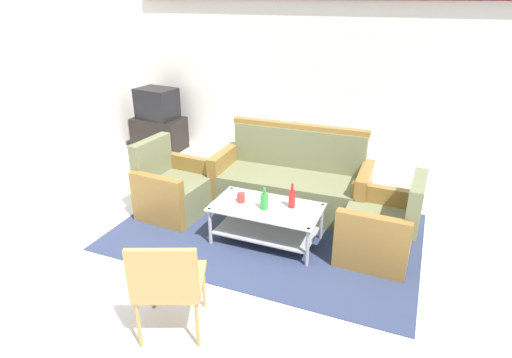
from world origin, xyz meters
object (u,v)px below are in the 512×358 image
Objects in this scene: armchair_right at (381,229)px; cup at (241,198)px; tv_stand at (160,133)px; television at (157,103)px; bottle_green at (264,201)px; armchair_left at (173,190)px; wicker_chair at (168,281)px; bottle_red at (292,198)px; couch at (291,183)px; coffee_table at (266,219)px.

armchair_right reaches higher than cup.
television reaches higher than tv_stand.
tv_stand is 0.50m from television.
bottle_green reaches higher than cup.
cup is at bearing 81.54° from armchair_left.
cup is at bearing 70.93° from wicker_chair.
wicker_chair is at bearing 144.01° from armchair_right.
bottle_red is 3.50m from tv_stand.
couch is 2.14× the size of armchair_right.
tv_stand is at bearing 141.86° from bottle_green.
television is at bearing 82.84° from tv_stand.
cup is (-1.38, -0.20, 0.17)m from armchair_right.
wicker_chair is at bearing 84.36° from couch.
coffee_table is at bearing 1.61° from cup.
armchair_left is 2.34m from armchair_right.
armchair_left is at bearing 175.25° from bottle_red.
tv_stand is at bearing 146.03° from bottle_red.
couch reaches higher than armchair_right.
tv_stand is at bearing -25.69° from couch.
cup is at bearing 146.57° from television.
tv_stand is at bearing 102.49° from wicker_chair.
armchair_right is 0.90m from bottle_red.
coffee_table is 4.29× the size of bottle_red.
armchair_left is 0.77× the size of coffee_table.
couch is at bearing 61.55° from armchair_right.
couch is 1.38m from armchair_left.
television is at bearing 142.58° from coffee_table.
armchair_left reaches higher than tv_stand.
coffee_table is at bearing -161.23° from bottle_red.
cup is (-0.28, -0.01, 0.19)m from coffee_table.
television reaches higher than coffee_table.
television is at bearing -138.15° from armchair_left.
coffee_table is 11.00× the size of cup.
armchair_left is 1.49m from bottle_red.
television is at bearing 139.41° from cup.
television is at bearing -25.74° from couch.
cup reaches higher than coffee_table.
tv_stand is at bearing 139.45° from cup.
tv_stand is 0.95× the size of wicker_chair.
armchair_left is at bearing 135.08° from television.
couch is 2.95m from television.
armchair_right is 3.77× the size of bottle_green.
bottle_green is (-0.00, -0.05, 0.22)m from coffee_table.
bottle_red is 1.62m from wicker_chair.
bottle_red is at bearing 98.67° from armchair_right.
armchair_left is 2.37m from television.
bottle_green reaches higher than coffee_table.
wicker_chair reaches higher than coffee_table.
wicker_chair is (-0.18, -1.49, 0.22)m from coffee_table.
armchair_right reaches higher than tv_stand.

